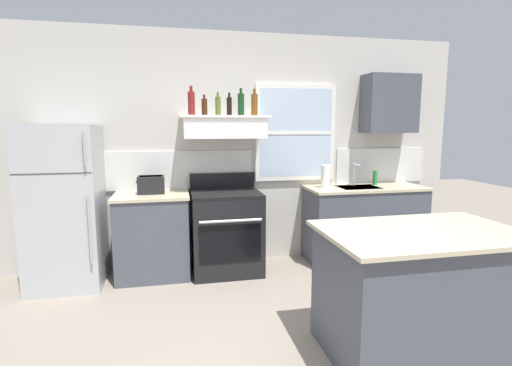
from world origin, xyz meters
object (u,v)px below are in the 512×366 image
bottle_balsamic_dark (229,106)px  bottle_amber_wine (255,104)px  bottle_red_label_wine (191,103)px  toaster (151,184)px  dish_soap_bottle (375,178)px  paper_towel_roll (326,177)px  bottle_brown_stout (204,107)px  bottle_dark_green_wine (241,104)px  kitchen_island (419,291)px  stove_range (226,231)px  refrigerator (65,207)px  bottle_olive_oil_square (218,106)px

bottle_balsamic_dark → bottle_amber_wine: bearing=-15.2°
bottle_red_label_wine → toaster: bearing=176.8°
bottle_amber_wine → dish_soap_bottle: bottle_amber_wine is taller
paper_towel_roll → bottle_balsamic_dark: bearing=176.0°
bottle_brown_stout → toaster: bearing=177.9°
bottle_brown_stout → bottle_dark_green_wine: (0.41, 0.08, 0.03)m
toaster → bottle_brown_stout: size_ratio=1.35×
bottle_brown_stout → bottle_balsamic_dark: bearing=10.9°
dish_soap_bottle → kitchen_island: 2.20m
toaster → bottle_amber_wine: size_ratio=1.02×
bottle_red_label_wine → bottle_brown_stout: size_ratio=1.40×
bottle_dark_green_wine → bottle_brown_stout: bearing=-169.3°
stove_range → bottle_red_label_wine: (-0.35, 0.06, 1.41)m
refrigerator → bottle_olive_oil_square: (1.59, 0.15, 1.03)m
bottle_red_label_wine → bottle_olive_oil_square: bottle_red_label_wine is taller
bottle_amber_wine → kitchen_island: bearing=-67.1°
toaster → kitchen_island: size_ratio=0.21×
bottle_balsamic_dark → paper_towel_roll: bearing=-4.0°
bottle_brown_stout → bottle_amber_wine: bearing=-2.1°
bottle_amber_wine → stove_range: bearing=-172.8°
bottle_balsamic_dark → paper_towel_roll: size_ratio=0.93×
stove_range → bottle_brown_stout: (-0.21, 0.06, 1.37)m
bottle_amber_wine → paper_towel_roll: (0.85, -0.00, -0.82)m
paper_towel_roll → stove_range: bearing=-178.2°
bottle_olive_oil_square → bottle_dark_green_wine: size_ratio=0.83×
dish_soap_bottle → bottle_red_label_wine: bearing=-177.9°
paper_towel_roll → toaster: bearing=178.7°
bottle_red_label_wine → dish_soap_bottle: size_ratio=1.71×
refrigerator → paper_towel_roll: size_ratio=6.08×
toaster → bottle_red_label_wine: (0.45, -0.03, 0.87)m
bottle_red_label_wine → kitchen_island: bottle_red_label_wine is taller
bottle_brown_stout → bottle_olive_oil_square: size_ratio=0.87×
bottle_balsamic_dark → kitchen_island: bottle_balsamic_dark is taller
refrigerator → bottle_balsamic_dark: (1.71, 0.14, 1.03)m
bottle_dark_green_wine → kitchen_island: bearing=-64.9°
bottle_dark_green_wine → paper_towel_roll: bearing=-5.9°
toaster → bottle_brown_stout: (0.59, -0.02, 0.83)m
bottle_red_label_wine → bottle_amber_wine: 0.68m
bottle_balsamic_dark → refrigerator: bearing=-175.4°
stove_range → kitchen_island: (1.14, -1.86, -0.01)m
bottle_dark_green_wine → bottle_amber_wine: size_ratio=1.04×
refrigerator → toaster: refrigerator is taller
bottle_olive_oil_square → bottle_dark_green_wine: (0.26, 0.01, 0.02)m
bottle_brown_stout → bottle_dark_green_wine: size_ratio=0.73×
bottle_brown_stout → dish_soap_bottle: bottle_brown_stout is taller
toaster → stove_range: size_ratio=0.27×
toaster → bottle_brown_stout: bottle_brown_stout is taller
bottle_brown_stout → paper_towel_roll: (1.40, -0.02, -0.79)m
bottle_brown_stout → bottle_red_label_wine: bearing=-178.2°
toaster → bottle_olive_oil_square: bottle_olive_oil_square is taller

